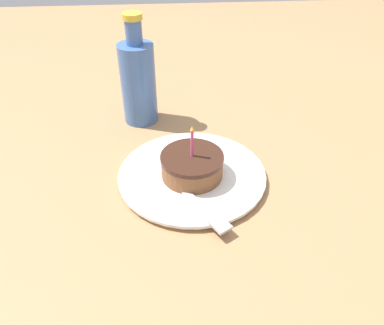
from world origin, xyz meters
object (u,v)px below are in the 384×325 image
plate (192,175)px  bottle (138,81)px  fork (197,203)px  cake_slice (192,165)px

plate → bottle: bottle is taller
fork → bottle: 0.33m
fork → bottle: bearing=-72.2°
plate → fork: bearing=90.7°
fork → bottle: bottle is taller
cake_slice → fork: 0.08m
plate → bottle: (0.10, -0.22, 0.09)m
fork → plate: bearing=-89.3°
plate → bottle: 0.25m
cake_slice → fork: cake_slice is taller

